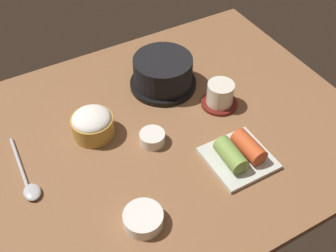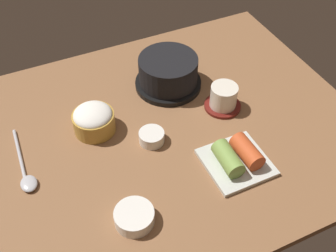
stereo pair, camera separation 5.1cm
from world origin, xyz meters
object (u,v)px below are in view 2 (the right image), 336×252
Objects in this scene: banchan_cup_center at (152,137)px; side_bowl_near at (134,217)px; kimchi_plate at (237,158)px; tea_cup_with_saucer at (223,98)px; rice_bowl at (94,119)px; spoon at (26,174)px; stone_pot at (168,72)px.

side_bowl_near is at bearing -122.46° from banchan_cup_center.
banchan_cup_center is at bearing 135.30° from kimchi_plate.
tea_cup_with_saucer is at bearing 8.56° from banchan_cup_center.
spoon is (-18.24, -7.03, -2.83)cm from rice_bowl.
side_bowl_near is (-23.91, -35.35, -2.79)cm from stone_pot.
stone_pot reaches higher than tea_cup_with_saucer.
tea_cup_with_saucer is at bearing 69.30° from kimchi_plate.
kimchi_plate is (25.60, -23.74, -1.37)cm from rice_bowl.
rice_bowl reaches higher than banchan_cup_center.
stone_pot is 42.77cm from side_bowl_near.
rice_bowl reaches higher than spoon.
tea_cup_with_saucer is 50.56cm from spoon.
kimchi_plate is 0.70× the size of spoon.
stone_pot is at bearing 19.39° from spoon.
stone_pot is 1.90× the size of tea_cup_with_saucer.
rice_bowl is 27.86cm from side_bowl_near.
kimchi_plate is (-6.65, -17.61, -1.09)cm from tea_cup_with_saucer.
rice_bowl is 1.67× the size of banchan_cup_center.
banchan_cup_center reaches higher than spoon.
tea_cup_with_saucer is 0.47× the size of spoon.
stone_pot is at bearing 54.23° from banchan_cup_center.
kimchi_plate is 46.94cm from spoon.
side_bowl_near reaches higher than banchan_cup_center.
banchan_cup_center is at bearing -4.50° from spoon.
rice_bowl is at bearing 139.78° from banchan_cup_center.
stone_pot is 31.48cm from kimchi_plate.
side_bowl_near is 27.19cm from spoon.
spoon is at bearing 130.17° from side_bowl_near.
side_bowl_near is at bearing -124.07° from stone_pot.
banchan_cup_center is 29.38cm from spoon.
rice_bowl is 0.72× the size of kimchi_plate.
stone_pot is at bearing 123.46° from tea_cup_with_saucer.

